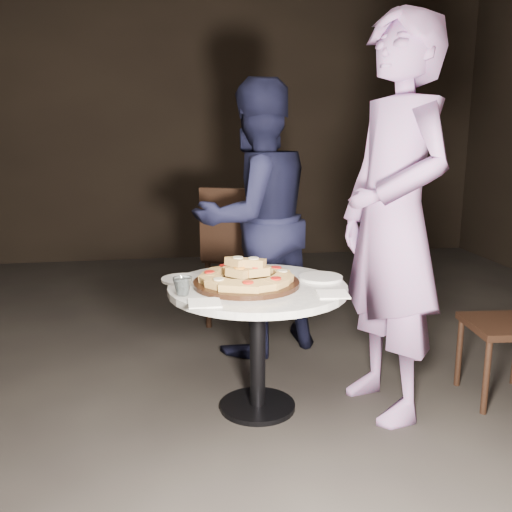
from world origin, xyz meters
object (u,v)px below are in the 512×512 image
(focaccia_pile, at_px, (246,274))
(chair_far, at_px, (239,247))
(serving_board, at_px, (246,283))
(table, at_px, (258,309))
(diner_teal, at_px, (393,221))
(diner_navy, at_px, (255,220))
(water_glass, at_px, (183,286))

(focaccia_pile, distance_m, chair_far, 1.26)
(serving_board, xyz_separation_m, chair_far, (0.13, 1.25, -0.08))
(table, xyz_separation_m, diner_teal, (0.63, -0.09, 0.42))
(focaccia_pile, distance_m, diner_teal, 0.73)
(serving_board, distance_m, diner_navy, 0.83)
(table, distance_m, focaccia_pile, 0.18)
(chair_far, distance_m, diner_teal, 1.49)
(serving_board, relative_size, water_glass, 5.75)
(table, bearing_deg, diner_teal, -7.94)
(focaccia_pile, xyz_separation_m, diner_teal, (0.69, -0.08, 0.25))
(serving_board, relative_size, chair_far, 0.51)
(serving_board, distance_m, water_glass, 0.32)
(focaccia_pile, bearing_deg, water_glass, -159.90)
(serving_board, xyz_separation_m, water_glass, (-0.30, -0.11, 0.03))
(diner_teal, bearing_deg, chair_far, -168.69)
(serving_board, xyz_separation_m, diner_navy, (0.17, 0.79, 0.18))
(diner_teal, bearing_deg, focaccia_pile, -108.35)
(diner_teal, bearing_deg, table, -109.28)
(focaccia_pile, bearing_deg, serving_board, -67.74)
(focaccia_pile, xyz_separation_m, diner_navy, (0.17, 0.79, 0.13))
(focaccia_pile, distance_m, diner_navy, 0.82)
(water_glass, distance_m, diner_navy, 1.03)
(focaccia_pile, relative_size, diner_navy, 0.27)
(table, height_order, diner_navy, diner_navy)
(chair_far, bearing_deg, diner_teal, 135.98)
(serving_board, bearing_deg, diner_navy, 77.89)
(focaccia_pile, xyz_separation_m, chair_far, (0.13, 1.25, -0.13))
(focaccia_pile, bearing_deg, diner_navy, 77.88)
(serving_board, bearing_deg, table, 3.81)
(focaccia_pile, distance_m, water_glass, 0.32)
(water_glass, xyz_separation_m, diner_teal, (0.99, 0.03, 0.26))
(diner_navy, bearing_deg, focaccia_pile, 53.56)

